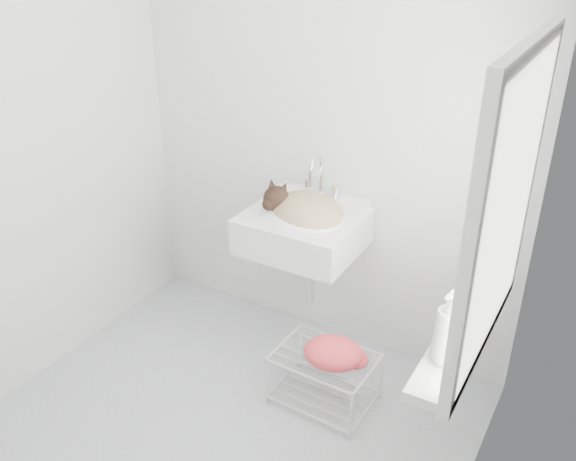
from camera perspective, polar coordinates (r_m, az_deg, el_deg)
The scene contains 15 objects.
floor at distance 3.16m, azimuth -6.05°, elevation -17.75°, with size 2.20×2.00×0.02m, color #A1A7AC.
back_wall at distance 3.24m, azimuth 3.32°, elevation 9.70°, with size 2.20×0.02×2.50m, color silver.
right_wall at distance 2.03m, azimuth 18.23°, elevation -3.01°, with size 0.02×2.00×2.50m, color silver.
left_wall at distance 3.20m, azimuth -23.58°, elevation 7.21°, with size 0.02×2.00×2.50m, color silver.
window_glass at distance 2.16m, azimuth 19.48°, elevation 1.73°, with size 0.01×0.80×1.00m, color white.
window_frame at distance 2.17m, azimuth 19.10°, elevation 1.82°, with size 0.04×0.90×1.10m, color white.
windowsill at distance 2.43m, azimuth 15.85°, elevation -8.96°, with size 0.16×0.88×0.04m, color white.
sink at distance 3.16m, azimuth 1.40°, elevation 1.46°, with size 0.58×0.51×0.23m, color white.
faucet at distance 3.25m, azimuth 2.97°, elevation 4.88°, with size 0.21×0.15×0.21m, color silver, non-canonical shape.
cat at distance 3.12m, azimuth 1.49°, elevation 1.93°, with size 0.41×0.34×0.25m.
wire_rack at distance 3.20m, azimuth 3.30°, elevation -13.24°, with size 0.47×0.33×0.28m, color silver.
towel at distance 3.06m, azimuth 4.14°, elevation -11.55°, with size 0.29×0.21×0.12m, color #D2540B.
bottle_a at distance 2.25m, azimuth 14.11°, elevation -11.44°, with size 0.09×0.09×0.24m, color silver.
bottle_b at distance 2.35m, azimuth 15.04°, elevation -9.73°, with size 0.08×0.08×0.18m, color #2D7864.
bottle_c at distance 2.58m, azimuth 16.85°, elevation -6.32°, with size 0.13×0.13×0.17m, color silver.
Camera 1 is at (1.39, -1.75, 2.23)m, focal length 38.87 mm.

